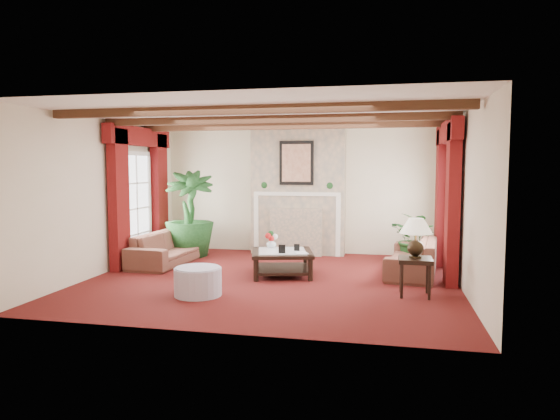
% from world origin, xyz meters
% --- Properties ---
extents(floor, '(6.00, 6.00, 0.00)m').
position_xyz_m(floor, '(0.00, 0.00, 0.00)').
color(floor, '#410B0B').
rests_on(floor, ground).
extents(ceiling, '(6.00, 6.00, 0.00)m').
position_xyz_m(ceiling, '(0.00, 0.00, 2.70)').
color(ceiling, white).
rests_on(ceiling, floor).
extents(back_wall, '(6.00, 0.02, 2.70)m').
position_xyz_m(back_wall, '(0.00, 2.75, 1.35)').
color(back_wall, beige).
rests_on(back_wall, ground).
extents(left_wall, '(0.02, 5.50, 2.70)m').
position_xyz_m(left_wall, '(-3.00, 0.00, 1.35)').
color(left_wall, beige).
rests_on(left_wall, ground).
extents(right_wall, '(0.02, 5.50, 2.70)m').
position_xyz_m(right_wall, '(3.00, 0.00, 1.35)').
color(right_wall, beige).
rests_on(right_wall, ground).
extents(ceiling_beams, '(6.00, 3.00, 0.12)m').
position_xyz_m(ceiling_beams, '(0.00, 0.00, 2.64)').
color(ceiling_beams, '#361F11').
rests_on(ceiling_beams, ceiling).
extents(fireplace, '(2.00, 0.52, 2.70)m').
position_xyz_m(fireplace, '(0.00, 2.55, 2.70)').
color(fireplace, tan).
rests_on(fireplace, ground).
extents(french_door_left, '(0.10, 1.10, 2.16)m').
position_xyz_m(french_door_left, '(-2.97, 1.00, 2.13)').
color(french_door_left, white).
rests_on(french_door_left, ground).
extents(french_door_right, '(0.10, 1.10, 2.16)m').
position_xyz_m(french_door_right, '(2.97, 1.00, 2.13)').
color(french_door_right, white).
rests_on(french_door_right, ground).
extents(curtains_left, '(0.20, 2.40, 2.55)m').
position_xyz_m(curtains_left, '(-2.86, 1.00, 2.55)').
color(curtains_left, '#4E0C0A').
rests_on(curtains_left, ground).
extents(curtains_right, '(0.20, 2.40, 2.55)m').
position_xyz_m(curtains_right, '(2.86, 1.00, 2.55)').
color(curtains_right, '#4E0C0A').
rests_on(curtains_right, ground).
extents(sofa_left, '(2.11, 0.80, 0.80)m').
position_xyz_m(sofa_left, '(-2.28, 0.99, 0.40)').
color(sofa_left, black).
rests_on(sofa_left, ground).
extents(sofa_right, '(2.16, 1.06, 0.79)m').
position_xyz_m(sofa_right, '(2.31, 1.00, 0.40)').
color(sofa_right, black).
rests_on(sofa_right, ground).
extents(potted_palm, '(2.22, 2.48, 1.01)m').
position_xyz_m(potted_palm, '(-2.16, 1.75, 0.50)').
color(potted_palm, black).
rests_on(potted_palm, ground).
extents(small_plant, '(1.86, 1.87, 0.78)m').
position_xyz_m(small_plant, '(2.43, 1.86, 0.39)').
color(small_plant, black).
rests_on(small_plant, ground).
extents(coffee_table, '(1.25, 1.25, 0.42)m').
position_xyz_m(coffee_table, '(0.10, 0.35, 0.21)').
color(coffee_table, black).
rests_on(coffee_table, ground).
extents(side_table, '(0.48, 0.48, 0.56)m').
position_xyz_m(side_table, '(2.27, -0.60, 0.28)').
color(side_table, black).
rests_on(side_table, ground).
extents(ottoman, '(0.69, 0.69, 0.40)m').
position_xyz_m(ottoman, '(-0.82, -1.23, 0.20)').
color(ottoman, '#B2A9C0').
rests_on(ottoman, ground).
extents(table_lamp, '(0.47, 0.47, 0.59)m').
position_xyz_m(table_lamp, '(2.27, -0.60, 0.86)').
color(table_lamp, black).
rests_on(table_lamp, side_table).
extents(flower_vase, '(0.20, 0.21, 0.18)m').
position_xyz_m(flower_vase, '(-0.15, 0.62, 0.51)').
color(flower_vase, silver).
rests_on(flower_vase, coffee_table).
extents(book, '(0.21, 0.16, 0.26)m').
position_xyz_m(book, '(0.39, 0.13, 0.55)').
color(book, black).
rests_on(book, coffee_table).
extents(photo_frame_a, '(0.12, 0.03, 0.15)m').
position_xyz_m(photo_frame_a, '(0.15, 0.10, 0.50)').
color(photo_frame_a, black).
rests_on(photo_frame_a, coffee_table).
extents(photo_frame_b, '(0.10, 0.03, 0.13)m').
position_xyz_m(photo_frame_b, '(0.35, 0.40, 0.48)').
color(photo_frame_b, black).
rests_on(photo_frame_b, coffee_table).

